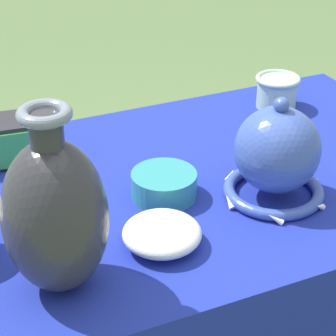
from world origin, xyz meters
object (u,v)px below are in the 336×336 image
vase_dome_bell (277,156)px  bowl_shallow_porcelain (162,233)px  vase_tall_bulbous (55,215)px  mosaic_tile_box (10,140)px  cup_wide_celadon (277,90)px  pot_squat_teal (165,184)px

vase_dome_bell → bowl_shallow_porcelain: vase_dome_bell is taller
vase_tall_bulbous → mosaic_tile_box: (0.02, 0.43, -0.08)m
vase_dome_bell → bowl_shallow_porcelain: size_ratio=1.52×
mosaic_tile_box → cup_wide_celadon: mosaic_tile_box is taller
pot_squat_teal → vase_tall_bulbous: bearing=-146.1°
cup_wide_celadon → vase_dome_bell: bearing=-123.0°
vase_dome_bell → pot_squat_teal: vase_dome_bell is taller
vase_dome_bell → mosaic_tile_box: vase_dome_bell is taller
mosaic_tile_box → vase_dome_bell: bearing=-32.6°
pot_squat_teal → cup_wide_celadon: size_ratio=1.16×
vase_tall_bulbous → mosaic_tile_box: size_ratio=1.74×
vase_tall_bulbous → vase_dome_bell: size_ratio=1.48×
mosaic_tile_box → bowl_shallow_porcelain: mosaic_tile_box is taller
vase_tall_bulbous → mosaic_tile_box: 0.44m
vase_tall_bulbous → cup_wide_celadon: vase_tall_bulbous is taller
cup_wide_celadon → bowl_shallow_porcelain: bearing=-140.1°
vase_dome_bell → cup_wide_celadon: vase_dome_bell is taller
pot_squat_teal → bowl_shallow_porcelain: size_ratio=0.92×
pot_squat_teal → bowl_shallow_porcelain: (-0.07, -0.14, -0.00)m
vase_dome_bell → pot_squat_teal: (-0.19, 0.08, -0.06)m
vase_tall_bulbous → pot_squat_teal: vase_tall_bulbous is taller
pot_squat_teal → cup_wide_celadon: 0.48m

